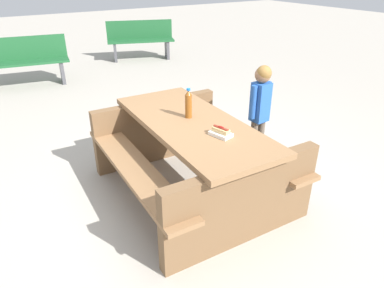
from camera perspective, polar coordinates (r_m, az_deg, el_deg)
name	(u,v)px	position (r m, az deg, el deg)	size (l,w,h in m)	color
ground_plane	(192,191)	(3.48, 0.00, -7.70)	(30.00, 30.00, 0.00)	#ADA599
picnic_table	(192,152)	(3.25, 0.00, -1.26)	(1.85, 1.46, 0.75)	olive
soda_bottle	(188,104)	(3.16, -0.57, 6.48)	(0.06, 0.06, 0.27)	brown
hotdog_tray	(221,132)	(2.85, 4.70, 1.91)	(0.20, 0.15, 0.08)	white
child_in_coat	(260,102)	(3.78, 11.04, 6.64)	(0.17, 0.27, 1.09)	brown
park_bench_near	(141,39)	(8.52, -8.35, 16.47)	(0.87, 1.55, 0.85)	#1E592D
park_bench_mid	(24,61)	(7.13, -25.53, 12.10)	(0.64, 1.54, 0.85)	#1E592D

